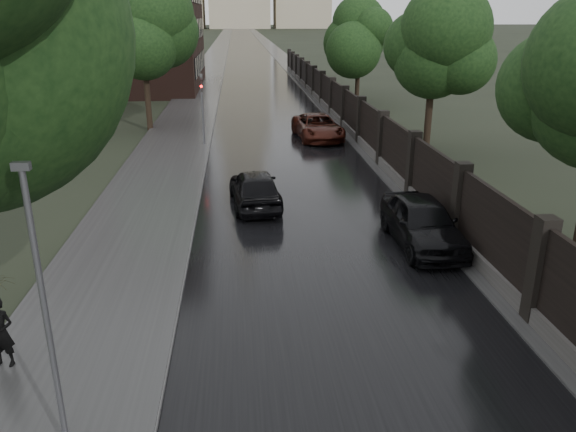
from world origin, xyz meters
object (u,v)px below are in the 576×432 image
(tree_right_b, at_px, (433,58))
(tree_left_far, at_px, (143,45))
(hatchback_left, at_px, (255,188))
(car_right_far, at_px, (318,127))
(car_right_near, at_px, (422,222))
(tree_right_c, at_px, (359,42))
(lamp_post, at_px, (46,316))
(traffic_light, at_px, (202,104))

(tree_right_b, bearing_deg, tree_left_far, 152.70)
(hatchback_left, distance_m, car_right_far, 12.83)
(car_right_near, bearing_deg, car_right_far, 92.30)
(tree_right_c, distance_m, lamp_post, 40.67)
(car_right_far, bearing_deg, traffic_light, -172.50)
(traffic_light, bearing_deg, car_right_near, -62.90)
(tree_right_c, height_order, traffic_light, tree_right_c)
(car_right_near, bearing_deg, tree_right_c, 80.83)
(hatchback_left, xyz_separation_m, car_right_near, (5.20, -4.32, 0.04))
(tree_right_c, distance_m, car_right_near, 30.62)
(tree_left_far, bearing_deg, car_right_far, -19.12)
(hatchback_left, bearing_deg, tree_right_b, -145.25)
(tree_right_b, distance_m, lamp_post, 24.33)
(tree_left_far, xyz_separation_m, tree_right_b, (15.50, -8.00, -0.29))
(tree_right_c, height_order, lamp_post, tree_right_c)
(hatchback_left, bearing_deg, traffic_light, -81.86)
(tree_right_b, xyz_separation_m, traffic_light, (-11.80, 2.99, -2.55))
(car_right_near, height_order, car_right_far, car_right_near)
(tree_right_c, bearing_deg, car_right_near, -97.77)
(hatchback_left, xyz_separation_m, car_right_far, (4.14, 12.15, -0.01))
(tree_left_far, xyz_separation_m, traffic_light, (3.70, -5.01, -2.84))
(car_right_near, distance_m, car_right_far, 16.50)
(lamp_post, relative_size, traffic_light, 1.28)
(lamp_post, distance_m, traffic_light, 23.52)
(hatchback_left, bearing_deg, tree_right_c, -114.85)
(tree_right_c, xyz_separation_m, hatchback_left, (-9.30, -25.73, -4.21))
(tree_left_far, relative_size, tree_right_b, 1.05)
(tree_right_b, bearing_deg, traffic_light, 165.76)
(tree_right_b, height_order, car_right_near, tree_right_b)
(tree_left_far, xyz_separation_m, car_right_far, (10.34, -3.58, -4.51))
(traffic_light, xyz_separation_m, car_right_far, (6.64, 1.42, -1.67))
(car_right_far, bearing_deg, car_right_near, -90.90)
(tree_right_c, xyz_separation_m, lamp_post, (-12.90, -38.50, -2.28))
(tree_right_c, relative_size, car_right_far, 1.34)
(traffic_light, relative_size, car_right_far, 0.76)
(tree_left_far, height_order, tree_right_c, tree_left_far)
(tree_left_far, bearing_deg, tree_right_c, 32.83)
(car_right_far, bearing_deg, tree_right_c, 64.58)
(tree_left_far, xyz_separation_m, tree_right_c, (15.50, 10.00, -0.29))
(lamp_post, height_order, hatchback_left, lamp_post)
(lamp_post, bearing_deg, tree_left_far, 95.21)
(tree_right_c, height_order, car_right_far, tree_right_c)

